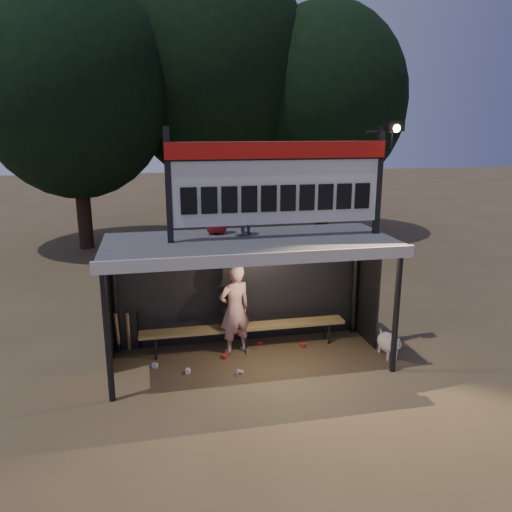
{
  "coord_description": "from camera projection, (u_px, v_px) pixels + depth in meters",
  "views": [
    {
      "loc": [
        -1.62,
        -8.3,
        4.21
      ],
      "look_at": [
        0.2,
        0.4,
        1.9
      ],
      "focal_mm": 35.0,
      "sensor_mm": 36.0,
      "label": 1
    }
  ],
  "objects": [
    {
      "name": "ground",
      "position": [
        250.0,
        361.0,
        9.24
      ],
      "size": [
        80.0,
        80.0,
        0.0
      ],
      "primitive_type": "plane",
      "color": "#4F3E27",
      "rests_on": "ground"
    },
    {
      "name": "player",
      "position": [
        235.0,
        309.0,
        9.39
      ],
      "size": [
        0.74,
        0.6,
        1.75
      ],
      "primitive_type": "imported",
      "rotation": [
        0.0,
        0.0,
        3.48
      ],
      "color": "silver",
      "rests_on": "ground"
    },
    {
      "name": "child_a",
      "position": [
        240.0,
        210.0,
        8.83
      ],
      "size": [
        0.56,
        0.56,
        0.92
      ],
      "primitive_type": "imported",
      "rotation": [
        0.0,
        0.0,
        3.91
      ],
      "color": "gray",
      "rests_on": "dugout_shelter"
    },
    {
      "name": "child_b",
      "position": [
        216.0,
        207.0,
        8.94
      ],
      "size": [
        0.49,
        0.34,
        0.97
      ],
      "primitive_type": "imported",
      "rotation": [
        0.0,
        0.0,
        3.21
      ],
      "color": "maroon",
      "rests_on": "dugout_shelter"
    },
    {
      "name": "dugout_shelter",
      "position": [
        247.0,
        262.0,
        9.01
      ],
      "size": [
        5.1,
        2.08,
        2.32
      ],
      "color": "#424245",
      "rests_on": "ground"
    },
    {
      "name": "scoreboard_assembly",
      "position": [
        281.0,
        180.0,
        8.5
      ],
      "size": [
        4.1,
        0.27,
        1.99
      ],
      "color": "black",
      "rests_on": "dugout_shelter"
    },
    {
      "name": "bench",
      "position": [
        244.0,
        328.0,
        9.65
      ],
      "size": [
        4.0,
        0.35,
        0.48
      ],
      "color": "olive",
      "rests_on": "ground"
    },
    {
      "name": "tree_left",
      "position": [
        73.0,
        86.0,
        16.53
      ],
      "size": [
        6.46,
        6.46,
        9.27
      ],
      "color": "#321E16",
      "rests_on": "ground"
    },
    {
      "name": "tree_mid",
      "position": [
        217.0,
        73.0,
        18.78
      ],
      "size": [
        7.22,
        7.22,
        10.36
      ],
      "color": "black",
      "rests_on": "ground"
    },
    {
      "name": "tree_right",
      "position": [
        325.0,
        100.0,
        18.87
      ],
      "size": [
        6.08,
        6.08,
        8.72
      ],
      "color": "#322416",
      "rests_on": "ground"
    },
    {
      "name": "dog",
      "position": [
        389.0,
        343.0,
        9.35
      ],
      "size": [
        0.36,
        0.81,
        0.49
      ],
      "color": "white",
      "rests_on": "ground"
    },
    {
      "name": "bats",
      "position": [
        128.0,
        332.0,
        9.47
      ],
      "size": [
        0.47,
        0.32,
        0.84
      ],
      "color": "#A3734C",
      "rests_on": "ground"
    },
    {
      "name": "litter",
      "position": [
        233.0,
        359.0,
        9.23
      ],
      "size": [
        2.98,
        1.25,
        0.08
      ],
      "color": "#A71C20",
      "rests_on": "ground"
    }
  ]
}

